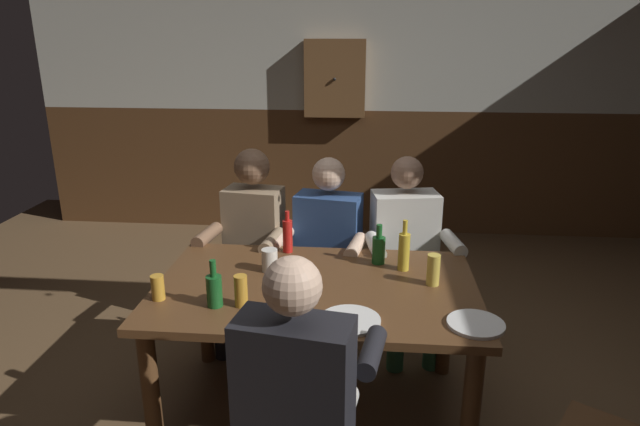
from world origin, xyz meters
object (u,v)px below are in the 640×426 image
Objects in this scene: plate_1 at (350,320)px; pint_glass_0 at (301,303)px; bottle_3 at (214,289)px; bottle_1 at (404,250)px; pint_glass_1 at (158,287)px; plate_0 at (476,324)px; pint_glass_2 at (433,270)px; pint_glass_3 at (270,260)px; dining_table at (316,303)px; person_0 at (250,239)px; bottle_0 at (379,249)px; person_3 at (300,387)px; person_2 at (406,247)px; wall_dart_cabinet at (335,79)px; pint_glass_4 at (241,291)px; table_candle at (289,269)px; bottle_2 at (288,235)px.

pint_glass_0 is (-0.22, 0.03, 0.06)m from plate_1.
pint_glass_0 is at bearing -8.58° from bottle_3.
bottle_1 is 1.23m from pint_glass_1.
plate_0 is 0.42m from pint_glass_2.
dining_table is at bearing -30.26° from pint_glass_3.
bottle_1 is at bearing 159.97° from person_0.
bottle_0 is at bearing 37.01° from bottle_3.
plate_1 is 0.63m from bottle_1.
bottle_0 is (0.29, 1.03, 0.14)m from person_3.
wall_dart_cabinet is at bearing -84.38° from person_2.
pint_glass_1 is (-0.23, -0.93, 0.11)m from person_0.
pint_glass_2 is at bearing 87.05° from person_2.
bottle_1 is at bearing 32.11° from pint_glass_4.
wall_dart_cabinet is (0.16, 2.62, 0.71)m from pint_glass_3.
bottle_3 is (0.05, -0.97, 0.13)m from person_0.
pint_glass_1 reaches higher than table_candle.
pint_glass_2 is at bearing -6.20° from pint_glass_3.
person_2 is at bearing 56.19° from dining_table.
person_0 is at bearing 92.91° from bottle_3.
bottle_2 reaches higher than pint_glass_3.
person_0 is 1.59m from plate_0.
person_3 is at bearing -113.84° from bottle_1.
pint_glass_1 is (-1.19, -0.94, 0.13)m from person_2.
person_3 is 4.46× the size of bottle_1.
bottle_2 is at bearing -92.61° from wall_dart_cabinet.
pint_glass_0 is 0.71m from pint_glass_2.
pint_glass_4 reaches higher than dining_table.
pint_glass_4 is (-0.88, -0.30, -0.00)m from pint_glass_2.
pint_glass_1 is 0.76× the size of pint_glass_2.
bottle_1 is at bearing 13.42° from table_candle.
bottle_1 is at bearing -30.22° from bottle_0.
bottle_3 reaches higher than dining_table.
bottle_1 reaches higher than plate_1.
bottle_2 is at bearing 140.63° from plate_0.
dining_table is at bearing 37.64° from pint_glass_4.
plate_1 is (0.17, 0.38, 0.07)m from person_3.
plate_0 and plate_1 have the same top height.
pint_glass_0 is at bearing 53.25° from person_2.
person_0 reaches higher than pint_glass_2.
pint_glass_2 is (1.28, 0.27, 0.02)m from pint_glass_1.
person_3 is at bearing 61.83° from person_2.
bottle_1 is 0.39× the size of wall_dart_cabinet.
person_3 reaches higher than dining_table.
bottle_0 is 0.31× the size of wall_dart_cabinet.
wall_dart_cabinet is (0.05, 2.67, 0.73)m from table_candle.
person_3 is 5.04× the size of bottle_2.
pint_glass_4 is (-0.06, -0.39, 0.01)m from pint_glass_3.
pint_glass_3 is (-0.74, -0.57, 0.13)m from person_2.
bottle_1 is (0.13, -0.07, 0.02)m from bottle_0.
person_2 is at bearing 97.18° from pint_glass_2.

